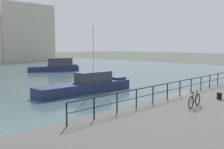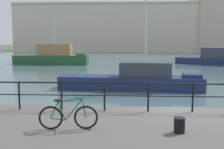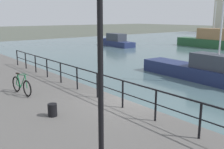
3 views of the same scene
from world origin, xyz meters
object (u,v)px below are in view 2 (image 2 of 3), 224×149
Objects in this scene: moored_harbor_tender at (135,80)px; harbor_building at (163,27)px; moored_green_narrowboat at (53,57)px; mooring_bollard at (179,125)px; moored_red_daysailer at (212,58)px; parked_bicycle at (68,117)px.

harbor_building is at bearing 85.55° from moored_harbor_tender.
moored_harbor_tender is 1.01× the size of moored_green_narrowboat.
mooring_bollard is (1.09, -11.61, 0.36)m from moored_harbor_tender.
moored_green_narrowboat is 22.24× the size of mooring_bollard.
moored_green_narrowboat is 20.83m from moored_red_daysailer.
harbor_building is at bearing 65.29° from moored_green_narrowboat.
moored_harbor_tender is at bearing -98.15° from harbor_building.
moored_red_daysailer is at bearing 61.91° from parked_bicycle.
parked_bicycle is at bearing -83.79° from moored_red_daysailer.
mooring_bollard is at bearing -66.78° from moored_green_narrowboat.
moored_harbor_tender is at bearing 73.37° from parked_bicycle.
harbor_building is at bearing 75.53° from parked_bicycle.
moored_green_narrowboat reaches higher than moored_harbor_tender.
harbor_building reaches higher than moored_red_daysailer.
moored_harbor_tender is at bearing 95.35° from mooring_bollard.
moored_harbor_tender is 1.18× the size of moored_red_daysailer.
moored_red_daysailer is (20.80, 1.15, -0.15)m from moored_green_narrowboat.
harbor_building is 66.24m from mooring_bollard.
moored_green_narrowboat is 5.54× the size of parked_bicycle.
harbor_building is 33.08× the size of parked_bicycle.
mooring_bollard is at bearing -7.97° from parked_bicycle.
harbor_building reaches higher than mooring_bollard.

